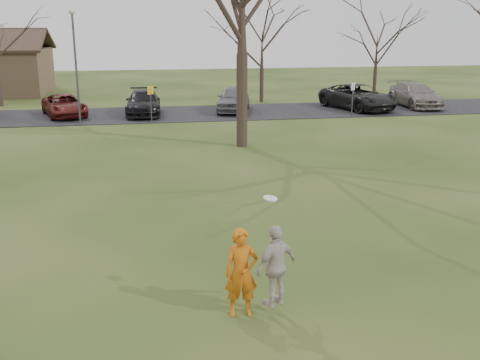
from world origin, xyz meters
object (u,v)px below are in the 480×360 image
car_2 (64,105)px  car_4 (234,99)px  player_defender (241,273)px  lamp_post (75,52)px  car_6 (358,97)px  catching_play (276,266)px  car_7 (415,95)px  car_3 (143,103)px

car_2 → car_4: car_4 is taller
player_defender → car_2: size_ratio=0.38×
car_4 → car_2: bearing=-165.4°
car_4 → lamp_post: (-9.27, -2.76, 3.13)m
player_defender → lamp_post: lamp_post is taller
player_defender → car_6: player_defender is taller
player_defender → car_4: player_defender is taller
player_defender → car_2: bearing=105.8°
car_2 → catching_play: 26.53m
car_7 → catching_play: catching_play is taller
car_3 → car_7: 18.16m
car_3 → catching_play: 25.52m
car_7 → catching_play: size_ratio=2.47×
car_3 → lamp_post: bearing=-144.0°
player_defender → lamp_post: size_ratio=0.28×
car_2 → lamp_post: size_ratio=0.74×
car_6 → car_2: bearing=161.4°
car_2 → car_3: car_3 is taller
car_4 → catching_play: 25.94m
catching_play → lamp_post: 23.90m
car_6 → lamp_post: (-17.47, -2.32, 3.13)m
car_2 → lamp_post: lamp_post is taller
car_4 → car_6: (8.19, -0.43, 0.00)m
player_defender → car_6: size_ratio=0.31×
player_defender → catching_play: size_ratio=0.82×
car_3 → car_4: size_ratio=1.08×
car_7 → car_4: bearing=-178.5°
car_2 → lamp_post: bearing=-83.1°
car_2 → car_6: car_6 is taller
car_6 → catching_play: 27.80m
car_4 → lamp_post: lamp_post is taller
car_4 → car_3: bearing=-163.1°
player_defender → car_6: 27.98m
car_2 → car_4: size_ratio=0.99×
car_7 → lamp_post: (-21.73, -2.79, 3.15)m
car_4 → car_7: size_ratio=0.88×
car_3 → car_7: (18.15, 0.35, 0.04)m
car_7 → car_6: bearing=-172.4°
player_defender → car_6: (12.20, 25.19, -0.05)m
car_4 → car_6: 8.20m
car_6 → catching_play: catching_play is taller
player_defender → car_4: size_ratio=0.38×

